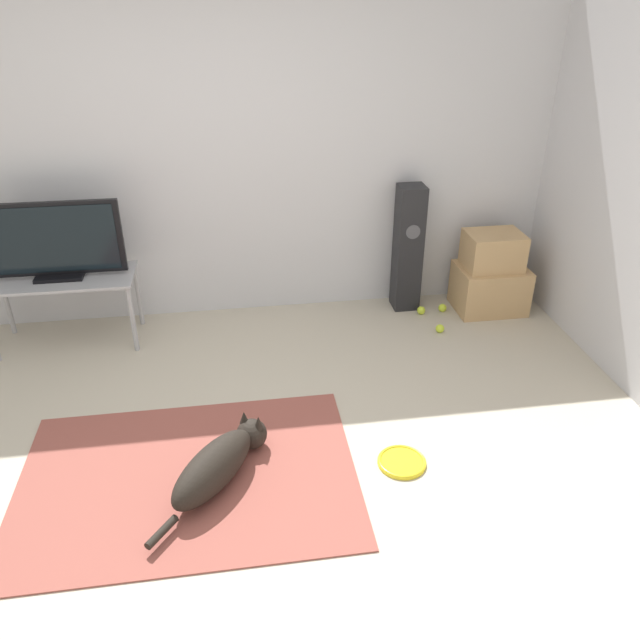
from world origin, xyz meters
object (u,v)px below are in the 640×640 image
at_px(frisbee, 402,462).
at_px(tv_stand, 63,286).
at_px(cardboard_box_lower, 490,288).
at_px(floor_speaker, 408,249).
at_px(tv, 53,242).
at_px(tennis_ball_loose_on_carpet, 421,310).
at_px(cardboard_box_upper, 493,251).
at_px(tennis_ball_by_boxes, 440,329).
at_px(tennis_ball_near_speaker, 442,308).
at_px(dog, 219,463).

xyz_separation_m(frisbee, tv_stand, (-2.08, 1.68, 0.45)).
relative_size(cardboard_box_lower, floor_speaker, 0.54).
height_order(floor_speaker, tv, tv).
relative_size(tv, tennis_ball_loose_on_carpet, 14.26).
bearing_deg(cardboard_box_upper, tv, -179.23).
bearing_deg(cardboard_box_lower, floor_speaker, 167.61).
bearing_deg(tennis_ball_by_boxes, tv_stand, 174.09).
distance_m(frisbee, tennis_ball_near_speaker, 1.90).
height_order(cardboard_box_lower, tennis_ball_loose_on_carpet, cardboard_box_lower).
xyz_separation_m(dog, frisbee, (1.01, -0.01, -0.12)).
relative_size(tv_stand, tennis_ball_by_boxes, 15.45).
relative_size(cardboard_box_upper, tennis_ball_loose_on_carpet, 6.60).
bearing_deg(tv_stand, cardboard_box_lower, 0.73).
distance_m(dog, tv, 2.10).
bearing_deg(tennis_ball_by_boxes, floor_speaker, 108.03).
relative_size(frisbee, cardboard_box_lower, 0.50).
height_order(floor_speaker, tv_stand, floor_speaker).
height_order(frisbee, tv_stand, tv_stand).
xyz_separation_m(floor_speaker, tennis_ball_near_speaker, (0.28, -0.15, -0.48)).
height_order(tv_stand, tennis_ball_near_speaker, tv_stand).
bearing_deg(cardboard_box_lower, tennis_ball_loose_on_carpet, -178.32).
bearing_deg(tv, tennis_ball_loose_on_carpet, 0.48).
height_order(tennis_ball_near_speaker, tennis_ball_loose_on_carpet, same).
bearing_deg(floor_speaker, tv, -175.92).
relative_size(cardboard_box_lower, tennis_ball_near_speaker, 8.28).
distance_m(cardboard_box_lower, tv_stand, 3.29).
height_order(floor_speaker, tennis_ball_loose_on_carpet, floor_speaker).
bearing_deg(cardboard_box_upper, cardboard_box_lower, -18.17).
height_order(dog, tennis_ball_near_speaker, dog).
xyz_separation_m(dog, tennis_ball_by_boxes, (1.69, 1.39, -0.10)).
bearing_deg(tennis_ball_by_boxes, tennis_ball_near_speaker, 68.52).
xyz_separation_m(tv_stand, tennis_ball_near_speaker, (2.89, 0.04, -0.43)).
distance_m(tennis_ball_by_boxes, tennis_ball_loose_on_carpet, 0.32).
bearing_deg(tennis_ball_near_speaker, cardboard_box_lower, 0.11).
xyz_separation_m(cardboard_box_lower, tennis_ball_near_speaker, (-0.38, -0.00, -0.15)).
height_order(dog, floor_speaker, floor_speaker).
xyz_separation_m(cardboard_box_upper, floor_speaker, (-0.65, 0.14, -0.00)).
xyz_separation_m(cardboard_box_lower, floor_speaker, (-0.67, 0.15, 0.33)).
distance_m(floor_speaker, tennis_ball_loose_on_carpet, 0.51).
height_order(dog, tv_stand, tv_stand).
xyz_separation_m(dog, tv, (-1.07, 1.67, 0.67)).
xyz_separation_m(tennis_ball_near_speaker, tennis_ball_loose_on_carpet, (-0.19, -0.02, 0.00)).
xyz_separation_m(tv, tennis_ball_by_boxes, (2.76, -0.29, -0.77)).
relative_size(cardboard_box_upper, tv_stand, 0.43).
bearing_deg(tennis_ball_by_boxes, frisbee, -115.98).
height_order(cardboard_box_lower, tennis_ball_near_speaker, cardboard_box_lower).
bearing_deg(tv_stand, tennis_ball_loose_on_carpet, 0.53).
bearing_deg(tennis_ball_near_speaker, tennis_ball_loose_on_carpet, -175.09).
bearing_deg(tennis_ball_near_speaker, cardboard_box_upper, 0.84).
distance_m(cardboard_box_lower, tennis_ball_loose_on_carpet, 0.59).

